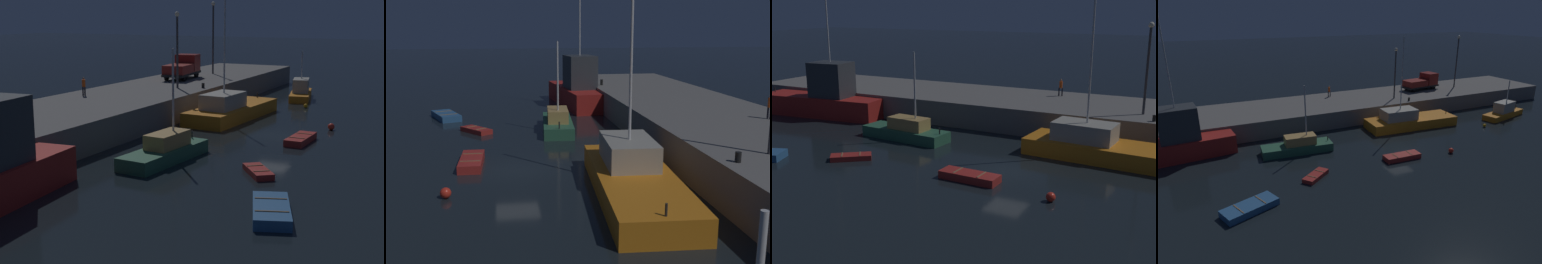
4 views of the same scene
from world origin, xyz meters
TOP-DOWN VIEW (x-y plane):
  - ground_plane at (0.00, 0.00)m, footprint 320.00×320.00m
  - pier_quay at (0.00, 13.71)m, footprint 65.20×10.17m
  - fishing_trawler_red at (4.92, 5.50)m, footprint 11.79×4.46m
  - fishing_boat_blue at (19.27, 3.32)m, footprint 7.40×3.48m
  - fishing_boat_white at (-22.02, 7.12)m, footprint 12.78×4.59m
  - fishing_boat_orange at (-10.22, 3.60)m, footprint 7.43×2.80m
  - dinghy_orange_near at (-16.76, -5.60)m, footprint 4.43×3.02m
  - rowboat_white_mid at (-10.56, -2.71)m, footprint 2.85×2.55m
  - dinghy_red_small at (-1.37, -2.59)m, footprint 3.79×1.41m
  - mooring_buoy_near at (4.08, -3.52)m, footprint 0.53×0.53m
  - mooring_buoy_mid at (13.64, 1.19)m, footprint 0.40×0.40m
  - lamp_post_west at (6.55, 11.57)m, footprint 0.44×0.44m
  - lamp_post_east at (19.54, 13.82)m, footprint 0.44×0.44m
  - utility_truck at (13.58, 14.63)m, footprint 6.24×2.98m
  - dockworker at (-1.50, 16.32)m, footprint 0.42×0.31m
  - bollard_west at (-21.33, 9.51)m, footprint 0.28×0.28m
  - bollard_east at (7.62, 9.43)m, footprint 0.28×0.28m

SIDE VIEW (x-z plane):
  - ground_plane at x=0.00m, z-range 0.00..0.00m
  - rowboat_white_mid at x=-10.56m, z-range -0.02..0.38m
  - mooring_buoy_mid at x=13.64m, z-range 0.00..0.40m
  - dinghy_red_small at x=-1.37m, z-range -0.02..0.51m
  - dinghy_orange_near at x=-16.76m, z-range -0.02..0.55m
  - mooring_buoy_near at x=4.08m, z-range 0.00..0.53m
  - fishing_boat_orange at x=-10.22m, z-range -2.82..4.16m
  - fishing_boat_blue at x=19.27m, z-range -1.74..3.34m
  - fishing_trawler_red at x=4.92m, z-range -4.71..6.44m
  - pier_quay at x=0.00m, z-range 0.00..2.19m
  - fishing_boat_white at x=-22.02m, z-range -5.30..8.75m
  - bollard_east at x=7.62m, z-range 2.19..2.66m
  - bollard_west at x=-21.33m, z-range 2.19..2.76m
  - dockworker at x=-1.50m, z-range 2.30..3.89m
  - utility_truck at x=13.58m, z-range 2.14..4.63m
  - lamp_post_west at x=6.55m, z-range 2.84..9.86m
  - lamp_post_east at x=19.54m, z-range 2.86..10.98m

